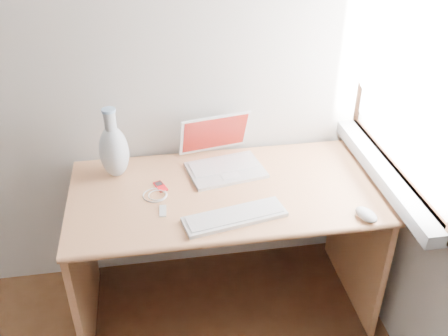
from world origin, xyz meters
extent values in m
cube|color=white|center=(1.75, 1.30, 1.32)|extent=(0.01, 0.90, 1.00)
cube|color=gray|center=(1.69, 1.30, 0.79)|extent=(0.10, 0.96, 0.06)
cube|color=white|center=(1.67, 1.30, 1.35)|extent=(0.02, 0.84, 0.92)
cube|color=tan|center=(0.99, 1.38, 0.71)|extent=(1.37, 0.68, 0.03)
cube|color=tan|center=(0.32, 1.38, 0.35)|extent=(0.03, 0.64, 0.69)
cube|color=tan|center=(1.66, 1.38, 0.35)|extent=(0.03, 0.64, 0.69)
cube|color=tan|center=(0.99, 1.71, 0.47)|extent=(1.31, 0.03, 0.45)
cube|color=silver|center=(1.02, 1.52, 0.73)|extent=(0.38, 0.30, 0.02)
cube|color=white|center=(1.02, 1.52, 0.74)|extent=(0.33, 0.19, 0.00)
cube|color=silver|center=(1.02, 1.64, 0.85)|extent=(0.35, 0.15, 0.22)
cube|color=maroon|center=(1.02, 1.64, 0.85)|extent=(0.32, 0.13, 0.19)
cube|color=white|center=(1.00, 1.16, 0.73)|extent=(0.44, 0.21, 0.02)
cube|color=white|center=(1.00, 1.16, 0.74)|extent=(0.41, 0.17, 0.00)
ellipsoid|color=silver|center=(1.53, 1.08, 0.74)|extent=(0.10, 0.13, 0.04)
cube|color=red|center=(0.71, 1.44, 0.73)|extent=(0.07, 0.09, 0.01)
cube|color=black|center=(0.71, 1.44, 0.73)|extent=(0.04, 0.04, 0.00)
torus|color=white|center=(0.69, 1.38, 0.72)|extent=(0.14, 0.14, 0.01)
cube|color=white|center=(0.71, 1.26, 0.72)|extent=(0.03, 0.08, 0.01)
ellipsoid|color=silver|center=(0.52, 1.57, 0.85)|extent=(0.13, 0.13, 0.25)
cylinder|color=silver|center=(0.52, 1.57, 1.00)|extent=(0.05, 0.05, 0.10)
cylinder|color=#90BCE6|center=(0.52, 1.57, 1.05)|extent=(0.06, 0.06, 0.01)
camera|label=1|loc=(0.70, -0.42, 1.98)|focal=40.00mm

